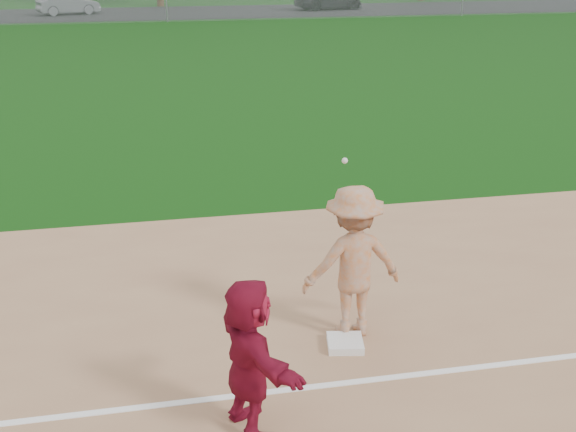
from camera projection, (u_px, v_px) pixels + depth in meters
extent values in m
plane|color=#0E3B0B|center=(311.00, 352.00, 9.25)|extent=(160.00, 160.00, 0.00)
cube|color=white|center=(327.00, 385.00, 8.51)|extent=(60.00, 0.10, 0.01)
cube|color=black|center=(164.00, 13.00, 51.31)|extent=(120.00, 10.00, 0.01)
cube|color=white|center=(345.00, 343.00, 9.31)|extent=(0.53, 0.53, 0.10)
imported|color=maroon|center=(250.00, 357.00, 7.47)|extent=(0.95, 1.71, 1.76)
imported|color=slate|center=(68.00, 4.00, 49.90)|extent=(4.41, 2.81, 1.37)
imported|color=#99999C|center=(353.00, 262.00, 9.31)|extent=(1.38, 0.85, 2.06)
sphere|color=silver|center=(345.00, 161.00, 8.68)|extent=(0.07, 0.07, 0.07)
plane|color=#999EA0|center=(167.00, 6.00, 45.47)|extent=(110.00, 0.00, 110.00)
cylinder|color=gray|center=(167.00, 6.00, 45.47)|extent=(0.08, 0.08, 2.00)
cylinder|color=gray|center=(463.00, 1.00, 49.19)|extent=(0.08, 0.08, 2.00)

